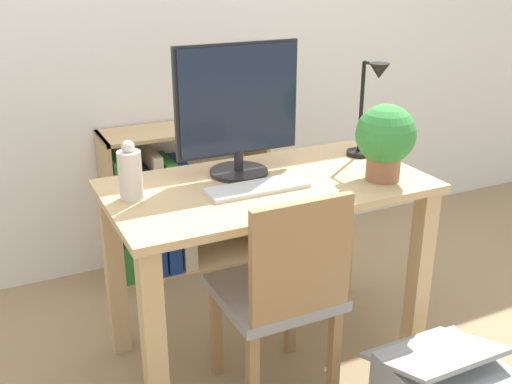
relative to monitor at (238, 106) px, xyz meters
The scene contains 10 objects.
ground_plane 1.02m from the monitor, 66.78° to the right, with size 10.00×10.00×0.00m, color #997F5B.
wall_back 0.93m from the monitor, 86.23° to the left, with size 8.00×0.05×2.60m.
desk 0.45m from the monitor, 66.78° to the right, with size 1.19×0.64×0.74m.
monitor is the anchor object (origin of this frame).
keyboard 0.32m from the monitor, 93.35° to the right, with size 0.38×0.13×0.02m.
vase 0.48m from the monitor, behind, with size 0.08×0.08×0.21m.
desk_lamp 0.55m from the monitor, ahead, with size 0.10×0.19×0.40m.
potted_plant 0.56m from the monitor, 32.31° to the right, with size 0.22×0.22×0.29m.
chair 0.69m from the monitor, 93.21° to the right, with size 0.40×0.40×0.83m.
bookshelf 0.98m from the monitor, 97.99° to the left, with size 0.81×0.28×0.75m.
Camera 1 is at (-0.95, -1.86, 1.53)m, focal length 42.00 mm.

